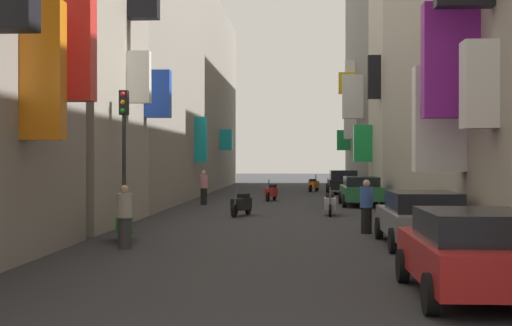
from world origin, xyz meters
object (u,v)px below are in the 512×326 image
object	(u,v)px
parked_car_grey	(422,217)
pedestrian_near_right	(204,188)
parked_car_black	(343,181)
scooter_black	(242,204)
scooter_green	(124,224)
traffic_light_near_corner	(124,135)
pedestrian_near_left	(125,217)
parked_car_green	(361,190)
parked_car_red	(473,251)
scooter_red	(271,192)
scooter_silver	(330,203)
scooter_orange	(314,185)
pedestrian_crossing	(366,207)

from	to	relation	value
parked_car_grey	pedestrian_near_right	bearing A→B (deg)	116.40
parked_car_black	parked_car_grey	bearing A→B (deg)	-89.33
scooter_black	scooter_green	bearing A→B (deg)	-106.42
parked_car_black	pedestrian_near_right	world-z (taller)	pedestrian_near_right
parked_car_black	scooter_green	distance (m)	26.93
scooter_black	traffic_light_near_corner	world-z (taller)	traffic_light_near_corner
pedestrian_near_left	scooter_black	bearing A→B (deg)	78.23
parked_car_green	parked_car_red	world-z (taller)	parked_car_red
scooter_red	scooter_green	size ratio (longest dim) A/B	0.93
scooter_red	scooter_black	bearing A→B (deg)	-94.51
scooter_silver	scooter_red	distance (m)	9.65
scooter_orange	scooter_green	distance (m)	29.26
scooter_silver	scooter_black	size ratio (longest dim) A/B	0.98
scooter_green	pedestrian_near_left	distance (m)	1.64
parked_car_red	scooter_green	world-z (taller)	parked_car_red
scooter_green	traffic_light_near_corner	size ratio (longest dim) A/B	0.45
parked_car_red	scooter_red	bearing A→B (deg)	99.38
parked_car_grey	scooter_green	bearing A→B (deg)	175.24
pedestrian_near_left	parked_car_black	bearing A→B (deg)	75.53
parked_car_grey	scooter_orange	world-z (taller)	parked_car_grey
parked_car_red	pedestrian_near_left	size ratio (longest dim) A/B	2.56
parked_car_black	pedestrian_near_left	xyz separation A→B (m)	(-7.08, -27.44, 0.00)
scooter_green	pedestrian_crossing	size ratio (longest dim) A/B	1.21
pedestrian_crossing	scooter_orange	bearing A→B (deg)	92.17
scooter_black	traffic_light_near_corner	size ratio (longest dim) A/B	0.45
parked_car_black	parked_car_red	xyz separation A→B (m)	(-0.03, -33.16, -0.03)
parked_car_grey	pedestrian_crossing	world-z (taller)	pedestrian_crossing
parked_car_black	scooter_silver	xyz separation A→B (m)	(-1.57, -16.97, -0.31)
parked_car_black	parked_car_red	size ratio (longest dim) A/B	0.98
pedestrian_crossing	pedestrian_near_right	world-z (taller)	pedestrian_near_right
parked_car_red	parked_car_grey	bearing A→B (deg)	87.06
parked_car_grey	pedestrian_near_right	world-z (taller)	pedestrian_near_right
parked_car_black	scooter_red	bearing A→B (deg)	-118.81
parked_car_red	scooter_silver	bearing A→B (deg)	95.45
scooter_red	pedestrian_near_left	bearing A→B (deg)	-98.21
parked_car_green	parked_car_red	xyz separation A→B (m)	(-0.17, -22.00, 0.01)
scooter_red	scooter_silver	bearing A→B (deg)	-73.99
parked_car_green	scooter_silver	xyz separation A→B (m)	(-1.71, -5.82, -0.27)
parked_car_grey	scooter_red	bearing A→B (deg)	103.58
parked_car_red	scooter_silver	distance (m)	16.26
parked_car_black	scooter_orange	world-z (taller)	parked_car_black
parked_car_black	scooter_green	size ratio (longest dim) A/B	2.03
scooter_green	parked_car_grey	bearing A→B (deg)	-4.76
pedestrian_near_left	pedestrian_near_right	size ratio (longest dim) A/B	0.95
parked_car_black	traffic_light_near_corner	bearing A→B (deg)	-109.27
pedestrian_crossing	parked_car_grey	bearing A→B (deg)	-69.26
scooter_orange	scooter_green	xyz separation A→B (m)	(-5.68, -28.70, 0.00)
parked_car_red	traffic_light_near_corner	world-z (taller)	traffic_light_near_corner
scooter_orange	pedestrian_near_left	distance (m)	30.72
pedestrian_crossing	pedestrian_near_right	distance (m)	14.10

